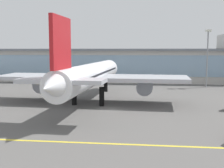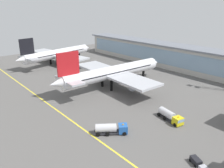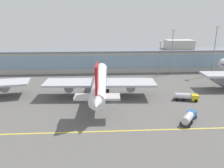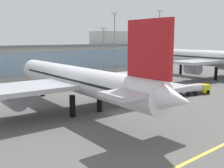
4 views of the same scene
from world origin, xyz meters
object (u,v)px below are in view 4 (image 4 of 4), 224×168
at_px(airliner_near_right, 78,80).
at_px(apron_light_mast_east, 104,44).
at_px(apron_light_mast_west, 159,33).
at_px(apron_light_mast_centre, 115,35).
at_px(fuel_tanker_truck, 196,89).
at_px(airliner_far_right, 215,59).

relative_size(airliner_near_right, apron_light_mast_east, 2.95).
bearing_deg(apron_light_mast_west, airliner_near_right, -153.23).
bearing_deg(airliner_near_right, apron_light_mast_east, -42.26).
xyz_separation_m(airliner_near_right, apron_light_mast_west, (61.60, 31.08, 10.77)).
bearing_deg(apron_light_mast_centre, airliner_near_right, -138.67).
bearing_deg(apron_light_mast_west, fuel_tanker_truck, -127.27).
bearing_deg(fuel_tanker_truck, airliner_near_right, -178.39).
relative_size(airliner_far_right, fuel_tanker_truck, 5.39).
xyz_separation_m(airliner_near_right, apron_light_mast_east, (32.59, 32.66, 6.39)).
relative_size(fuel_tanker_truck, apron_light_mast_centre, 0.38).
height_order(airliner_near_right, airliner_far_right, airliner_far_right).
distance_m(airliner_far_right, apron_light_mast_centre, 38.80).
distance_m(apron_light_mast_west, apron_light_mast_centre, 22.13).
bearing_deg(apron_light_mast_centre, airliner_far_right, -49.56).
distance_m(apron_light_mast_centre, apron_light_mast_east, 8.34).
bearing_deg(apron_light_mast_east, apron_light_mast_west, -3.13).
bearing_deg(apron_light_mast_east, fuel_tanker_truck, -88.95).
bearing_deg(airliner_far_right, airliner_near_right, 98.53).
bearing_deg(airliner_far_right, fuel_tanker_truck, 114.70).
bearing_deg(apron_light_mast_west, apron_light_mast_east, 176.87).
height_order(airliner_far_right, apron_light_mast_centre, apron_light_mast_centre).
xyz_separation_m(airliner_far_right, fuel_tanker_truck, (-31.06, -12.40, -5.76)).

